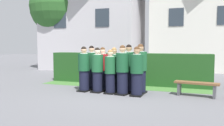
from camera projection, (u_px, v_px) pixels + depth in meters
ground_plane at (110, 93)px, 8.17m from camera, size 60.00×60.00×0.00m
student_front_row_0 at (84, 70)px, 8.52m from camera, size 0.43×0.50×1.64m
student_front_row_1 at (97, 71)px, 8.33m from camera, size 0.43×0.50×1.61m
student_front_row_2 at (110, 73)px, 8.11m from camera, size 0.40×0.45×1.53m
student_front_row_3 at (122, 71)px, 7.94m from camera, size 0.45×0.53×1.69m
student_front_row_4 at (137, 72)px, 7.72m from camera, size 0.43×0.51×1.65m
student_rear_row_0 at (92, 68)px, 8.97m from camera, size 0.43×0.53×1.67m
student_in_red_blazer at (103, 70)px, 8.76m from camera, size 0.42×0.50×1.61m
student_rear_row_2 at (114, 70)px, 8.57m from camera, size 0.42×0.49×1.61m
student_rear_row_3 at (129, 69)px, 8.36m from camera, size 0.45×0.55×1.71m
student_rear_row_4 at (140, 70)px, 8.17m from camera, size 0.45×0.56×1.73m
hedge at (127, 68)px, 10.20m from camera, size 7.00×0.70×1.34m
school_building_main at (200, 14)px, 15.64m from camera, size 6.53×3.79×7.38m
school_building_annex at (94, 16)px, 16.60m from camera, size 6.99×4.37×7.40m
oak_tree_left at (59, 7)px, 16.64m from camera, size 4.04×4.04×6.45m
wooden_bench at (196, 86)px, 7.64m from camera, size 1.44×0.58×0.48m
lawn_strip at (121, 87)px, 9.50m from camera, size 7.00×0.90×0.01m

